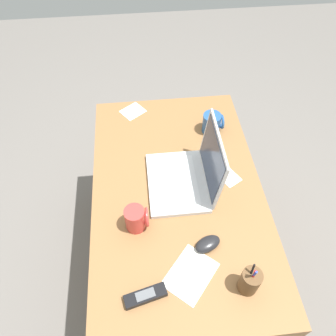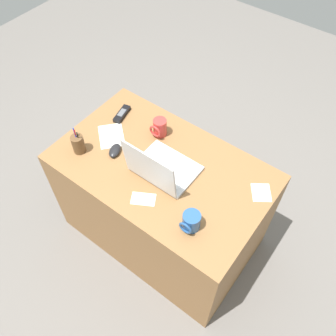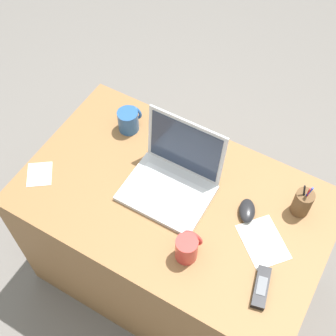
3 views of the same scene
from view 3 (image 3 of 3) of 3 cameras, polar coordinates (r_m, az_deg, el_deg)
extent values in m
plane|color=slate|center=(2.37, 0.54, -12.80)|extent=(6.00, 6.00, 0.00)
cube|color=olive|center=(2.04, 0.62, -8.98)|extent=(1.16, 0.70, 0.73)
cube|color=silver|center=(1.72, -0.18, -3.10)|extent=(0.32, 0.24, 0.02)
cube|color=silver|center=(1.72, 0.18, -2.39)|extent=(0.26, 0.12, 0.00)
cube|color=silver|center=(1.68, -1.46, -4.79)|extent=(0.09, 0.05, 0.00)
cube|color=silver|center=(1.68, 2.15, 2.72)|extent=(0.31, 0.03, 0.25)
cube|color=#283347|center=(1.68, 2.07, 2.61)|extent=(0.28, 0.03, 0.22)
ellipsoid|color=black|center=(1.70, 9.72, -5.20)|extent=(0.09, 0.11, 0.03)
cylinder|color=#C63833|center=(1.57, 2.29, -9.94)|extent=(0.08, 0.08, 0.10)
torus|color=#C63833|center=(1.58, 3.07, -8.59)|extent=(0.07, 0.01, 0.07)
cylinder|color=#26518C|center=(1.89, -4.93, 5.82)|extent=(0.08, 0.08, 0.10)
torus|color=#26518C|center=(1.91, -4.15, 6.88)|extent=(0.07, 0.01, 0.07)
cube|color=black|center=(1.59, 11.42, -14.22)|extent=(0.08, 0.15, 0.02)
cube|color=#595B60|center=(1.58, 11.50, -14.06)|extent=(0.04, 0.07, 0.00)
cylinder|color=brown|center=(1.72, 16.23, -4.13)|extent=(0.07, 0.07, 0.11)
cylinder|color=#1933B2|center=(1.68, 16.54, -3.44)|extent=(0.03, 0.02, 0.14)
cylinder|color=black|center=(1.68, 16.35, -3.66)|extent=(0.03, 0.02, 0.13)
cylinder|color=red|center=(1.69, 16.63, -3.56)|extent=(0.01, 0.02, 0.14)
cube|color=white|center=(1.84, 2.63, 2.06)|extent=(0.14, 0.12, 0.00)
cube|color=white|center=(1.67, 11.63, -8.93)|extent=(0.22, 0.22, 0.00)
cube|color=white|center=(1.85, -15.55, -0.74)|extent=(0.14, 0.14, 0.00)
camera|label=1|loc=(0.82, 50.08, 8.86)|focal=34.98mm
camera|label=2|loc=(2.05, -7.73, 55.98)|focal=38.69mm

